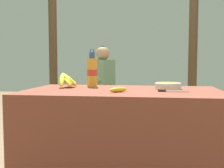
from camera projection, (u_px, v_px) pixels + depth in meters
market_counter at (123, 135)px, 2.15m from camera, size 1.47×0.86×0.70m
banana_bunch_ripe at (66, 80)px, 2.33m from camera, size 0.17×0.27×0.13m
serving_bowl at (168, 85)px, 2.18m from camera, size 0.20×0.20×0.05m
water_bottle at (92, 72)px, 2.40m from camera, size 0.09×0.09×0.33m
loose_banana_front at (118, 90)px, 1.96m from camera, size 0.13×0.13×0.04m
knife at (169, 90)px, 1.99m from camera, size 0.21×0.03×0.02m
wooden_bench at (119, 103)px, 3.68m from camera, size 1.60×0.32×0.45m
seated_vendor at (100, 82)px, 3.68m from camera, size 0.46×0.43×1.12m
banana_bunch_green at (155, 94)px, 3.60m from camera, size 0.15×0.24×0.11m
support_post_near at (53, 34)px, 3.93m from camera, size 0.11×0.11×2.60m
support_post_far at (193, 32)px, 3.65m from camera, size 0.11×0.11×2.60m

